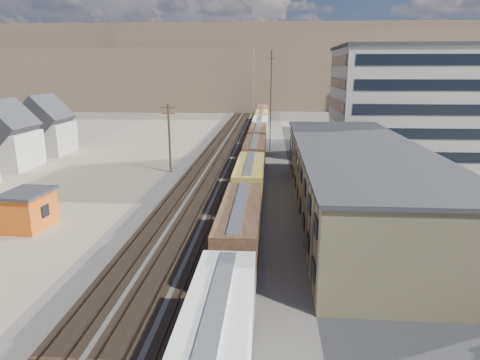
# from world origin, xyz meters

# --- Properties ---
(ballast_bed) EXTENTS (18.00, 200.00, 0.06)m
(ballast_bed) POSITION_xyz_m (0.00, 50.00, 0.03)
(ballast_bed) COLOR #4C4742
(ballast_bed) RESTS_ON ground
(dirt_yard) EXTENTS (24.00, 180.00, 0.03)m
(dirt_yard) POSITION_xyz_m (-20.00, 40.00, 0.01)
(dirt_yard) COLOR #866E5C
(dirt_yard) RESTS_ON ground
(asphalt_lot) EXTENTS (26.00, 120.00, 0.04)m
(asphalt_lot) POSITION_xyz_m (22.00, 35.00, 0.02)
(asphalt_lot) COLOR #232326
(asphalt_lot) RESTS_ON ground
(rail_tracks) EXTENTS (11.40, 200.00, 0.24)m
(rail_tracks) POSITION_xyz_m (-0.55, 50.00, 0.11)
(rail_tracks) COLOR black
(rail_tracks) RESTS_ON ground
(freight_train) EXTENTS (3.00, 119.74, 4.46)m
(freight_train) POSITION_xyz_m (3.80, 50.73, 2.79)
(freight_train) COLOR black
(freight_train) RESTS_ON ground
(warehouse) EXTENTS (12.40, 40.40, 7.25)m
(warehouse) POSITION_xyz_m (14.98, 25.00, 3.65)
(warehouse) COLOR tan
(warehouse) RESTS_ON ground
(office_tower) EXTENTS (22.60, 18.60, 18.45)m
(office_tower) POSITION_xyz_m (27.95, 54.95, 9.26)
(office_tower) COLOR #9E998E
(office_tower) RESTS_ON ground
(utility_pole_north) EXTENTS (2.20, 0.32, 10.00)m
(utility_pole_north) POSITION_xyz_m (-8.50, 42.00, 5.30)
(utility_pole_north) COLOR #382619
(utility_pole_north) RESTS_ON ground
(radio_mast) EXTENTS (1.20, 0.16, 18.00)m
(radio_mast) POSITION_xyz_m (6.00, 60.00, 9.12)
(radio_mast) COLOR black
(radio_mast) RESTS_ON ground
(hills_north) EXTENTS (265.00, 80.00, 32.00)m
(hills_north) POSITION_xyz_m (0.17, 167.92, 14.10)
(hills_north) COLOR brown
(hills_north) RESTS_ON ground
(maintenance_shed) EXTENTS (4.16, 5.21, 3.63)m
(maintenance_shed) POSITION_xyz_m (-16.65, 18.47, 1.86)
(maintenance_shed) COLOR #D25613
(maintenance_shed) RESTS_ON ground
(parked_car_blue) EXTENTS (4.22, 6.10, 1.55)m
(parked_car_blue) POSITION_xyz_m (27.79, 52.44, 0.77)
(parked_car_blue) COLOR navy
(parked_car_blue) RESTS_ON ground
(parked_car_far) EXTENTS (1.87, 4.51, 1.53)m
(parked_car_far) POSITION_xyz_m (31.82, 49.95, 0.76)
(parked_car_far) COLOR silver
(parked_car_far) RESTS_ON ground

